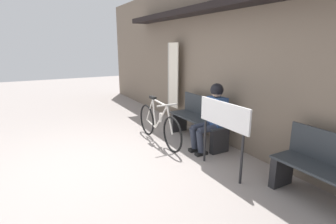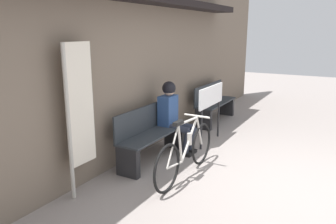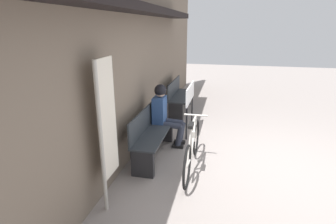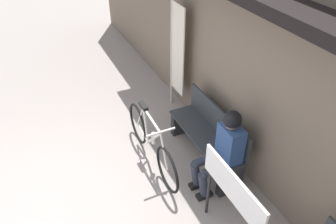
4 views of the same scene
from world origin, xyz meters
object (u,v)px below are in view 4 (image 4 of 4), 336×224
at_px(park_bench_near, 208,137).
at_px(signboard, 232,193).
at_px(person_seated, 224,146).
at_px(banner_pole, 176,52).
at_px(bicycle, 151,142).

height_order(park_bench_near, signboard, signboard).
distance_m(person_seated, banner_pole, 1.96).
bearing_deg(person_seated, bicycle, -140.81).
xyz_separation_m(bicycle, banner_pole, (-1.09, 0.93, 0.73)).
relative_size(person_seated, signboard, 1.14).
distance_m(park_bench_near, signboard, 1.41).
distance_m(bicycle, banner_pole, 1.61).
bearing_deg(signboard, banner_pole, 165.90).
relative_size(person_seated, banner_pole, 0.64).
distance_m(park_bench_near, person_seated, 0.62).
distance_m(park_bench_near, banner_pole, 1.55).
height_order(person_seated, banner_pole, banner_pole).
bearing_deg(banner_pole, signboard, -14.10).
xyz_separation_m(person_seated, banner_pole, (-1.90, 0.27, 0.39)).
distance_m(person_seated, signboard, 0.84).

